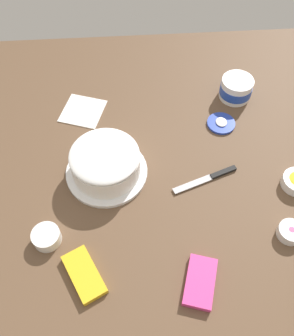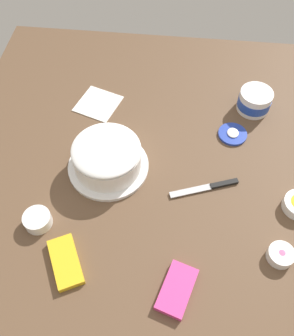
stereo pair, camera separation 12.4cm
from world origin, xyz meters
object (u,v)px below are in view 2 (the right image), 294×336
at_px(candy_box_lower, 65,262).
at_px(sprinkle_bowl_blue, 37,220).
at_px(spreading_knife, 210,187).
at_px(candy_box_upper, 176,289).
at_px(frosting_tub, 254,100).
at_px(frosted_cake, 107,158).
at_px(paper_napkin, 98,103).
at_px(frosting_tub_lid, 232,134).
at_px(sprinkle_bowl_pink, 280,255).

bearing_deg(candy_box_lower, sprinkle_bowl_blue, 17.13).
bearing_deg(spreading_knife, candy_box_lower, 126.29).
bearing_deg(sprinkle_bowl_blue, candy_box_upper, -110.39).
height_order(frosting_tub, spreading_knife, frosting_tub).
distance_m(frosted_cake, sprinkle_bowl_blue, 0.30).
distance_m(frosting_tub, spreading_knife, 0.41).
relative_size(frosting_tub, candy_box_lower, 0.79).
xyz_separation_m(sprinkle_bowl_blue, candy_box_lower, (-0.12, -0.11, -0.01)).
distance_m(frosting_tub, paper_napkin, 0.60).
height_order(frosting_tub_lid, paper_napkin, frosting_tub_lid).
bearing_deg(frosting_tub_lid, candy_box_upper, 163.97).
bearing_deg(sprinkle_bowl_pink, candy_box_upper, 113.81).
bearing_deg(paper_napkin, sprinkle_bowl_blue, 170.09).
xyz_separation_m(frosting_tub, sprinkle_bowl_blue, (-0.57, 0.69, -0.02)).
bearing_deg(spreading_knife, sprinkle_bowl_blue, 109.41).
xyz_separation_m(frosting_tub_lid, candy_box_upper, (-0.59, 0.17, 0.01)).
bearing_deg(frosting_tub, sprinkle_bowl_pink, -175.48).
relative_size(sprinkle_bowl_pink, candy_box_upper, 0.54).
relative_size(frosting_tub_lid, candy_box_lower, 0.67).
relative_size(spreading_knife, candy_box_upper, 1.57).
xyz_separation_m(frosted_cake, sprinkle_bowl_blue, (-0.23, 0.18, -0.03)).
bearing_deg(candy_box_lower, sprinkle_bowl_pink, -108.86).
bearing_deg(candy_box_lower, paper_napkin, -24.68).
height_order(spreading_knife, sprinkle_bowl_blue, sprinkle_bowl_blue).
xyz_separation_m(frosted_cake, frosting_tub, (0.33, -0.51, -0.01)).
relative_size(sprinkle_bowl_pink, candy_box_lower, 0.50).
xyz_separation_m(frosting_tub, candy_box_upper, (-0.73, 0.25, -0.03)).
xyz_separation_m(sprinkle_bowl_pink, candy_box_lower, (-0.09, 0.62, -0.01)).
bearing_deg(paper_napkin, spreading_knife, -127.58).
bearing_deg(frosted_cake, sprinkle_bowl_pink, -115.64).
relative_size(frosting_tub_lid, sprinkle_bowl_blue, 1.22).
height_order(frosting_tub_lid, candy_box_upper, candy_box_upper).
bearing_deg(sprinkle_bowl_blue, frosted_cake, -37.98).
distance_m(frosted_cake, candy_box_lower, 0.36).
distance_m(sprinkle_bowl_blue, candy_box_upper, 0.47).
distance_m(frosted_cake, frosting_tub_lid, 0.47).
xyz_separation_m(candy_box_lower, candy_box_upper, (-0.04, -0.33, 0.00)).
xyz_separation_m(frosted_cake, sprinkle_bowl_pink, (-0.27, -0.55, -0.04)).
bearing_deg(spreading_knife, frosting_tub, -22.64).
bearing_deg(candy_box_upper, frosting_tub_lid, 1.18).
distance_m(spreading_knife, sprinkle_bowl_blue, 0.56).
distance_m(frosting_tub_lid, candy_box_upper, 0.61).
bearing_deg(paper_napkin, frosting_tub_lid, -101.18).
distance_m(spreading_knife, candy_box_upper, 0.36).
relative_size(frosted_cake, candy_box_upper, 1.89).
relative_size(frosted_cake, paper_napkin, 1.84).
height_order(frosting_tub_lid, candy_box_lower, candy_box_lower).
distance_m(frosted_cake, spreading_knife, 0.36).
bearing_deg(paper_napkin, frosted_cake, -162.94).
bearing_deg(frosting_tub_lid, frosted_cake, 113.97).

